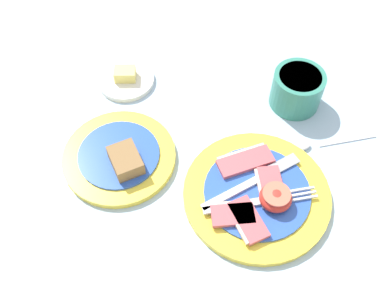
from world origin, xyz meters
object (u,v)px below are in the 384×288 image
(bread_plate, at_px, (120,157))
(butter_dish, at_px, (126,79))
(teaspoon_by_saucer, at_px, (306,145))
(sugar_cup, at_px, (297,89))
(breakfast_plate, at_px, (257,194))

(bread_plate, height_order, butter_dish, bread_plate)
(butter_dish, distance_m, teaspoon_by_saucer, 0.36)
(sugar_cup, relative_size, butter_dish, 0.85)
(teaspoon_by_saucer, bearing_deg, sugar_cup, -97.16)
(breakfast_plate, height_order, sugar_cup, sugar_cup)
(breakfast_plate, xyz_separation_m, sugar_cup, (0.05, 0.22, 0.03))
(butter_dish, bearing_deg, breakfast_plate, -36.93)
(teaspoon_by_saucer, bearing_deg, bread_plate, -6.79)
(breakfast_plate, height_order, bread_plate, bread_plate)
(breakfast_plate, height_order, teaspoon_by_saucer, breakfast_plate)
(butter_dish, bearing_deg, teaspoon_by_saucer, -14.77)
(butter_dish, height_order, teaspoon_by_saucer, butter_dish)
(breakfast_plate, distance_m, sugar_cup, 0.22)
(teaspoon_by_saucer, bearing_deg, butter_dish, -37.10)
(sugar_cup, distance_m, teaspoon_by_saucer, 0.11)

